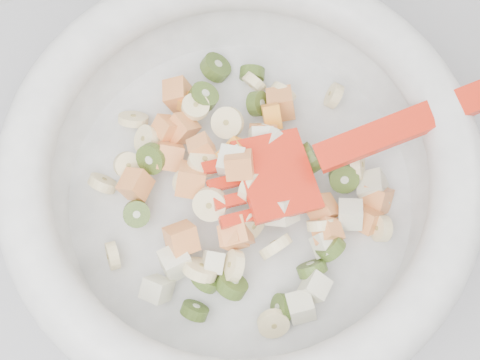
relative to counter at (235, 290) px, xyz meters
name	(u,v)px	position (x,y,z in m)	size (l,w,h in m)	color
counter	(235,290)	(0.00, 0.00, 0.00)	(2.00, 0.60, 0.90)	#A3A3A9
mixing_bowl	(241,175)	(0.00, -0.02, 0.51)	(0.47, 0.38, 0.12)	white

